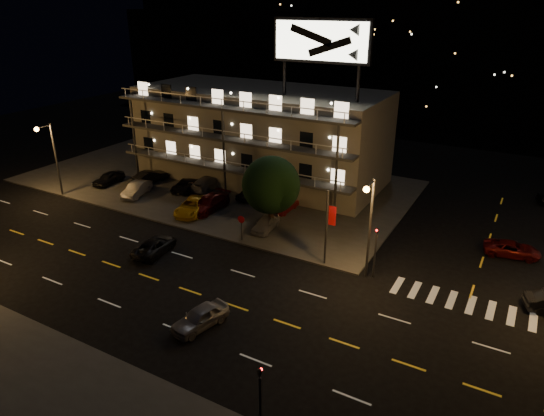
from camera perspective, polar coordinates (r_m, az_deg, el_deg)
The scene contains 24 objects.
ground at distance 35.35m, azimuth -7.02°, elevation -10.54°, with size 140.00×140.00×0.00m, color black.
curb_nw at distance 57.28m, azimuth -6.69°, elevation 3.15°, with size 44.00×24.00×0.15m, color #3C3C39.
motel at distance 56.68m, azimuth -1.26°, elevation 8.67°, with size 28.00×13.80×18.10m.
hill_backdrop at distance 95.53m, azimuth 15.44°, elevation 17.59°, with size 120.00×25.00×24.00m.
streetlight_nw at distance 55.91m, azimuth -24.47°, elevation 5.97°, with size 0.44×1.92×8.00m.
streetlight_nc at distance 35.79m, azimuth 11.36°, elevation -1.32°, with size 0.44×1.92×8.00m.
signal_nw at distance 37.18m, azimuth 12.08°, elevation -4.51°, with size 0.20×0.27×4.60m.
signal_sw at distance 24.26m, azimuth -1.41°, elevation -21.15°, with size 0.20×0.27×4.60m.
banner_north at distance 37.87m, azimuth 6.52°, elevation -2.14°, with size 0.83×0.16×6.40m.
stop_sign at distance 42.15m, azimuth -3.63°, elevation -1.88°, with size 0.91×0.11×2.61m.
tree at distance 43.41m, azimuth -0.16°, elevation 2.54°, with size 5.46×5.25×6.87m.
lot_car_0 at distance 58.71m, azimuth -18.66°, elevation 3.36°, with size 1.63×4.05×1.38m, color black.
lot_car_1 at distance 54.23m, azimuth -15.64°, elevation 2.15°, with size 1.52×4.36×1.44m, color gray.
lot_car_2 at distance 48.47m, azimuth -9.35°, elevation 0.19°, with size 2.35×5.10×1.42m, color gold.
lot_car_3 at distance 48.86m, azimuth -7.45°, elevation 0.56°, with size 2.10×5.16×1.50m, color #570C0C.
lot_car_4 at distance 44.32m, azimuth -0.76°, elevation -1.84°, with size 1.51×3.75×1.28m, color gray.
lot_car_5 at distance 57.90m, azimuth -14.11°, elevation 3.62°, with size 1.46×4.19×1.38m, color black.
lot_car_6 at distance 54.65m, azimuth -10.11°, elevation 2.72°, with size 2.06×4.46×1.24m, color black.
lot_car_7 at distance 54.62m, azimuth -7.53°, elevation 2.98°, with size 1.99×4.90×1.42m, color gray.
lot_car_8 at distance 51.37m, azimuth -2.46°, elevation 1.74°, with size 1.49×3.71×1.26m, color black.
lot_car_9 at distance 48.30m, azimuth 1.56°, elevation 0.30°, with size 1.30×3.71×1.22m, color #570C0C.
side_car_1 at distance 44.91m, azimuth 26.40°, elevation -4.34°, with size 2.04×4.43×1.23m, color #570C0C.
road_car_east at distance 32.43m, azimuth -8.45°, elevation -12.60°, with size 1.64×4.08×1.39m, color gray.
road_car_west at distance 41.88m, azimuth -13.64°, elevation -4.37°, with size 2.07×4.50×1.25m, color black.
Camera 1 is at (17.98, -23.36, 19.51)m, focal length 32.00 mm.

